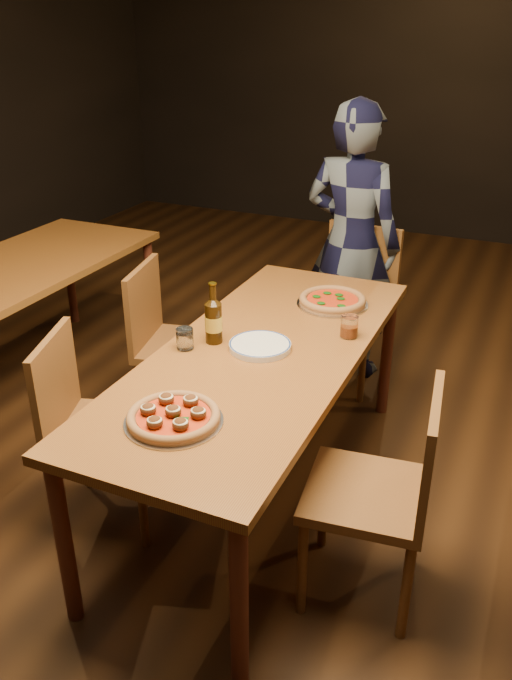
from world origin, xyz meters
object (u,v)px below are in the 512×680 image
at_px(table_left, 4,283).
at_px(chair_main_e, 366,492).
at_px(diner, 351,243).
at_px(chair_main_nw, 107,428).
at_px(table_main, 261,365).
at_px(amber_glass, 349,327).
at_px(pizza_meatball, 173,416).
at_px(beer_bottle, 214,322).
at_px(chair_main_sw, 183,345).
at_px(chair_end, 347,307).
at_px(pizza_margherita, 332,300).
at_px(plate_stack, 260,346).
at_px(water_glass, 185,339).

xyz_separation_m(table_left, chair_main_e, (2.28, -0.67, -0.21)).
bearing_deg(diner, chair_main_nw, 83.04).
relative_size(table_main, amber_glass, 20.73).
bearing_deg(pizza_meatball, table_main, 85.14).
xyz_separation_m(beer_bottle, diner, (0.20, 1.39, -0.03)).
distance_m(chair_main_sw, chair_end, 1.04).
distance_m(table_main, diner, 1.38).
xyz_separation_m(table_left, pizza_margherita, (1.82, 0.30, 0.09)).
height_order(chair_main_nw, diner, diner).
xyz_separation_m(table_main, plate_stack, (-0.01, 0.01, 0.08)).
bearing_deg(plate_stack, pizza_meatball, -93.98).
xyz_separation_m(pizza_margherita, plate_stack, (-0.13, -0.58, -0.01)).
bearing_deg(pizza_margherita, water_glass, -120.59).
distance_m(chair_end, pizza_meatball, 1.86).
xyz_separation_m(table_left, beer_bottle, (1.48, -0.31, 0.17)).
bearing_deg(chair_main_sw, pizza_margherita, -87.58).
height_order(water_glass, amber_glass, amber_glass).
distance_m(table_main, chair_end, 1.23).
xyz_separation_m(chair_main_sw, plate_stack, (0.62, -0.39, 0.30)).
xyz_separation_m(table_main, beer_bottle, (-0.22, -0.01, 0.17)).
bearing_deg(diner, chair_main_e, 118.15).
height_order(table_main, plate_stack, plate_stack).
xyz_separation_m(chair_main_e, water_glass, (-0.88, 0.25, 0.33)).
relative_size(table_left, chair_end, 2.06).
xyz_separation_m(table_main, amber_glass, (0.30, 0.28, 0.12)).
xyz_separation_m(table_main, table_left, (-1.70, 0.30, 0.00)).
height_order(table_left, plate_stack, plate_stack).
bearing_deg(chair_end, pizza_meatball, -86.20).
xyz_separation_m(amber_glass, diner, (-0.32, 1.10, 0.02)).
bearing_deg(plate_stack, table_left, 170.32).
height_order(chair_main_e, pizza_meatball, chair_main_e).
height_order(pizza_meatball, beer_bottle, beer_bottle).
distance_m(chair_main_nw, amber_glass, 1.13).
bearing_deg(water_glass, chair_end, 76.19).
bearing_deg(water_glass, chair_main_sw, 122.20).
distance_m(chair_main_nw, chair_end, 1.71).
xyz_separation_m(chair_main_e, amber_glass, (-0.28, 0.65, 0.33)).
xyz_separation_m(chair_main_sw, pizza_margherita, (0.75, 0.19, 0.31)).
xyz_separation_m(plate_stack, amber_glass, (0.31, 0.27, 0.04)).
bearing_deg(chair_main_sw, table_main, -134.74).
xyz_separation_m(table_left, pizza_meatball, (1.65, -0.93, 0.10)).
height_order(chair_main_sw, diner, diner).
bearing_deg(table_main, chair_main_e, -32.44).
height_order(chair_main_sw, pizza_margherita, chair_main_sw).
distance_m(table_left, chair_end, 1.96).
relative_size(pizza_meatball, plate_stack, 1.31).
relative_size(beer_bottle, water_glass, 2.92).
relative_size(beer_bottle, diner, 0.16).
height_order(pizza_meatball, diner, diner).
relative_size(chair_main_sw, beer_bottle, 3.48).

